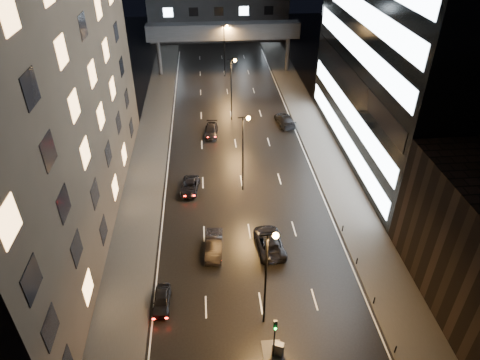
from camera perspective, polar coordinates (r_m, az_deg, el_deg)
The scene contains 17 objects.
ground at distance 64.01m, azimuth -0.61°, elevation 4.91°, with size 160.00×160.00×0.00m, color black.
sidewalk_left at distance 60.11m, azimuth -12.21°, elevation 2.05°, with size 5.00×110.00×0.15m, color #383533.
sidewalk_right at distance 61.80m, azimuth 11.41°, elevation 3.11°, with size 5.00×110.00×0.15m, color #383533.
skybridge at distance 88.83m, azimuth -2.22°, elevation 19.15°, with size 30.00×3.00×10.00m.
traffic_signal_near at distance 34.91m, azimuth 4.65°, elevation -19.70°, with size 0.28×0.34×4.40m.
bollard_row at distance 40.56m, azimuth 18.65°, elevation -17.74°, with size 0.12×25.12×0.90m.
streetlight_near at distance 34.52m, azimuth 3.77°, elevation -11.69°, with size 1.45×0.50×10.15m.
streetlight_mid_a at distance 50.41m, azimuth 0.58°, elevation 4.75°, with size 1.45×0.50×10.15m.
streetlight_mid_b at distance 68.49m, azimuth -1.03°, elevation 12.94°, with size 1.45×0.50×10.15m.
streetlight_far at distance 87.41m, azimuth -2.01°, elevation 17.65°, with size 1.45×0.50×10.15m.
car_away_a at distance 40.64m, azimuth -10.39°, elevation -15.46°, with size 1.50×3.73×1.27m, color black.
car_away_b at distance 44.80m, azimuth -3.49°, elevation -8.72°, with size 1.70×4.86×1.60m, color black.
car_away_c at distance 53.71m, azimuth -6.73°, elevation -0.85°, with size 2.13×4.62×1.28m, color black.
car_away_d at distance 66.19m, azimuth -3.86°, elevation 6.58°, with size 1.98×4.87×1.41m, color black.
car_toward_a at distance 45.22m, azimuth 3.93°, elevation -8.24°, with size 2.68×5.80×1.61m, color black.
car_toward_b at distance 69.51m, azimuth 6.00°, elevation 7.98°, with size 2.30×5.65×1.64m, color black.
utility_cabinet at distance 36.92m, azimuth 5.09°, elevation -21.51°, with size 0.90×0.49×1.32m, color #4D4D4F.
Camera 1 is at (-4.11, -15.74, 31.20)m, focal length 32.00 mm.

